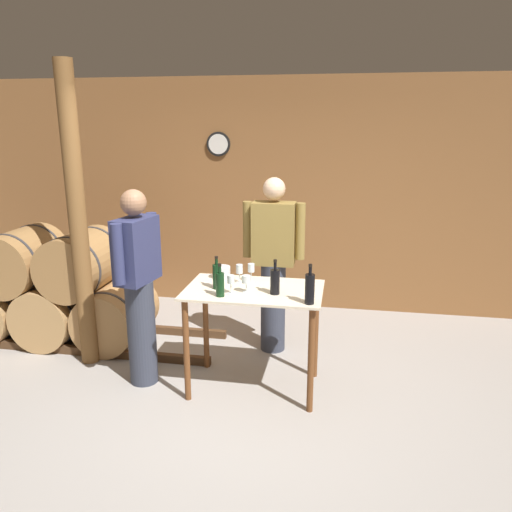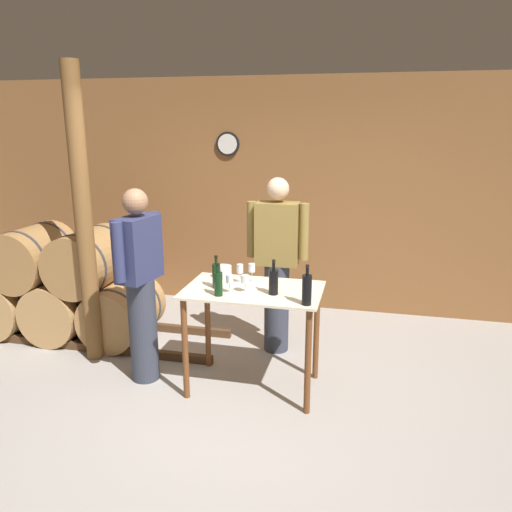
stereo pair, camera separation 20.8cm
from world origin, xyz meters
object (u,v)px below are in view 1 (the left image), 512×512
object	(u,v)px
wine_bottle_left	(220,284)
wine_bottle_right	(310,288)
wine_glass_near_left	(231,280)
wine_glass_far_side	(246,280)
wine_bottle_center	(275,281)
wooden_post	(78,221)
wine_glass_near_center	(239,270)
ice_bucket	(222,272)
person_visitor_with_scarf	(273,262)
person_host	(139,284)
wine_bottle_far_left	(217,276)
wine_glass_near_right	(251,269)

from	to	relation	value
wine_bottle_left	wine_bottle_right	xyz separation A→B (m)	(0.69, -0.04, 0.02)
wine_glass_near_left	wine_glass_far_side	xyz separation A→B (m)	(0.11, 0.05, -0.01)
wine_glass_far_side	wine_bottle_center	bearing A→B (deg)	0.12
wooden_post	wine_bottle_left	bearing A→B (deg)	-16.99
wine_glass_near_center	ice_bucket	bearing A→B (deg)	149.95
wine_bottle_center	person_visitor_with_scarf	distance (m)	0.87
wine_glass_near_left	person_host	world-z (taller)	person_host
wine_bottle_far_left	wine_bottle_center	xyz separation A→B (m)	(0.48, -0.05, -0.00)
wine_bottle_center	wine_bottle_left	bearing A→B (deg)	-162.60
wine_glass_near_right	wooden_post	bearing A→B (deg)	179.07
wooden_post	wine_bottle_right	bearing A→B (deg)	-12.65
wine_glass_near_left	ice_bucket	world-z (taller)	wine_glass_near_left
wooden_post	ice_bucket	world-z (taller)	wooden_post
wine_bottle_right	person_visitor_with_scarf	bearing A→B (deg)	112.14
wine_glass_near_left	ice_bucket	xyz separation A→B (m)	(-0.17, 0.38, -0.06)
wine_bottle_right	wine_bottle_center	bearing A→B (deg)	148.84
wine_bottle_right	wine_glass_far_side	xyz separation A→B (m)	(-0.51, 0.17, -0.02)
wine_glass_near_left	wine_glass_far_side	distance (m)	0.12
ice_bucket	person_visitor_with_scarf	world-z (taller)	person_visitor_with_scarf
wine_glass_near_center	person_visitor_with_scarf	size ratio (longest dim) A/B	0.09
wine_bottle_center	wine_bottle_far_left	bearing A→B (deg)	174.51
wine_glass_near_left	wine_glass_near_center	size ratio (longest dim) A/B	0.95
wine_bottle_left	person_visitor_with_scarf	world-z (taller)	person_visitor_with_scarf
wine_bottle_center	wine_glass_near_right	distance (m)	0.36
wooden_post	wine_glass_near_center	world-z (taller)	wooden_post
wine_glass_far_side	ice_bucket	xyz separation A→B (m)	(-0.28, 0.33, -0.05)
wine_bottle_right	wine_glass_far_side	bearing A→B (deg)	161.57
wine_bottle_far_left	wine_glass_far_side	distance (m)	0.26
wine_glass_near_center	ice_bucket	distance (m)	0.21
ice_bucket	wooden_post	bearing A→B (deg)	-178.55
person_host	wine_bottle_right	bearing A→B (deg)	-7.73
person_host	person_visitor_with_scarf	bearing A→B (deg)	39.58
wine_bottle_left	wine_glass_near_right	xyz separation A→B (m)	(0.17, 0.40, 0.01)
wooden_post	wine_bottle_center	distance (m)	1.86
wine_bottle_far_left	wine_glass_near_center	xyz separation A→B (m)	(0.15, 0.18, 0.00)
wine_glass_far_side	wine_bottle_right	bearing A→B (deg)	-18.43
wine_bottle_left	person_host	world-z (taller)	person_host
wine_bottle_right	ice_bucket	size ratio (longest dim) A/B	2.10
person_host	wine_bottle_far_left	bearing A→B (deg)	2.04
wine_bottle_far_left	wine_glass_near_left	world-z (taller)	wine_bottle_far_left
wine_bottle_center	wine_glass_far_side	distance (m)	0.23
wine_bottle_far_left	wine_bottle_center	bearing A→B (deg)	-5.49
wine_bottle_far_left	wine_glass_near_right	bearing A→B (deg)	43.08
wooden_post	wine_glass_far_side	size ratio (longest dim) A/B	19.45
wine_glass_near_left	person_visitor_with_scarf	size ratio (longest dim) A/B	0.09
wine_bottle_center	person_host	distance (m)	1.15
wine_bottle_right	wine_glass_near_right	distance (m)	0.69
wine_bottle_far_left	wine_glass_near_left	bearing A→B (deg)	-34.69
wine_bottle_right	wine_glass_far_side	world-z (taller)	wine_bottle_right
wine_bottle_far_left	wine_glass_near_center	bearing A→B (deg)	50.46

